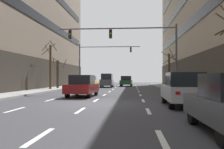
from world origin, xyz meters
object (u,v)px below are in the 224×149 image
traffic_signal_0 (133,42)px  traffic_signal_1 (98,56)px  street_tree_1 (169,69)px  pedestrian_0 (171,82)px  car_driving_1 (126,81)px  taxi_driving_3 (91,81)px  car_parked_1 (184,89)px  car_driving_0 (83,86)px  street_tree_0 (50,65)px  street_tree_3 (58,73)px  car_driving_2 (107,81)px

traffic_signal_0 → traffic_signal_1: bearing=108.1°
street_tree_1 → pedestrian_0: size_ratio=3.39×
car_driving_1 → taxi_driving_3: bearing=174.0°
car_parked_1 → pedestrian_0: (1.98, 16.90, 0.14)m
car_parked_1 → traffic_signal_0: bearing=104.0°
street_tree_1 → taxi_driving_3: bearing=142.5°
car_driving_0 → car_driving_1: bearing=82.8°
taxi_driving_3 → street_tree_0: street_tree_0 is taller
traffic_signal_0 → traffic_signal_1: (-5.85, 17.94, 0.13)m
traffic_signal_1 → street_tree_1: (10.65, -8.36, -2.45)m
car_parked_1 → street_tree_3: 22.05m
car_driving_1 → car_driving_2: car_driving_2 is taller
car_driving_0 → car_driving_2: 18.34m
car_driving_1 → street_tree_3: size_ratio=1.15×
car_driving_2 → street_tree_1: bearing=-24.9°
street_tree_0 → street_tree_1: bearing=17.8°
car_driving_0 → pedestrian_0: bearing=52.8°
street_tree_3 → street_tree_0: bearing=-90.7°
car_parked_1 → street_tree_0: size_ratio=0.84×
street_tree_1 → street_tree_3: street_tree_1 is taller
taxi_driving_3 → street_tree_0: (-2.57, -13.77, 2.08)m
pedestrian_0 → taxi_driving_3: bearing=133.6°
car_driving_0 → street_tree_0: 11.48m
car_driving_0 → traffic_signal_0: traffic_signal_0 is taller
car_driving_2 → street_tree_1: size_ratio=0.83×
street_tree_1 → pedestrian_0: 3.53m
taxi_driving_3 → street_tree_0: size_ratio=0.82×
street_tree_1 → car_driving_2: bearing=155.1°
traffic_signal_1 → car_driving_2: bearing=-64.9°
car_driving_0 → traffic_signal_1: bearing=94.9°
taxi_driving_3 → car_parked_1: (9.71, -29.18, 0.02)m
car_driving_0 → car_driving_1: 23.01m
car_parked_1 → street_tree_3: (-12.24, 18.31, 1.15)m
street_tree_3 → taxi_driving_3: bearing=76.9°
street_tree_1 → street_tree_3: (-14.44, -1.74, -0.55)m
car_driving_0 → car_driving_1: (2.89, 22.83, 0.03)m
traffic_signal_0 → traffic_signal_1: traffic_signal_1 is taller
street_tree_0 → pedestrian_0: 14.47m
traffic_signal_1 → street_tree_0: 13.70m
traffic_signal_0 → street_tree_1: traffic_signal_0 is taller
car_driving_2 → car_parked_1: 24.90m
car_driving_0 → car_parked_1: car_parked_1 is taller
street_tree_3 → car_driving_1: bearing=49.9°
taxi_driving_3 → car_driving_0: bearing=-82.2°
car_driving_1 → pedestrian_0: bearing=-64.3°
car_driving_0 → taxi_driving_3: bearing=97.8°
traffic_signal_0 → taxi_driving_3: bearing=110.8°
car_driving_0 → traffic_signal_0: bearing=50.6°
car_driving_1 → car_parked_1: bearing=-82.8°
traffic_signal_1 → pedestrian_0: size_ratio=6.85×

